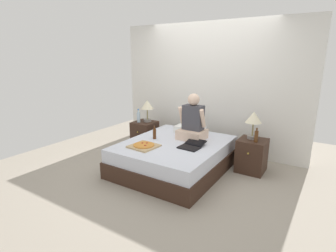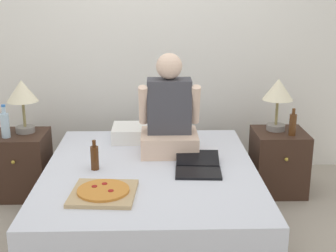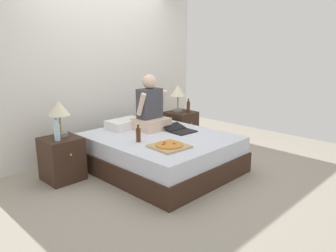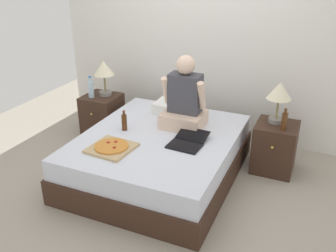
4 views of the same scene
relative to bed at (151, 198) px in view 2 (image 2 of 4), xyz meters
name	(u,v)px [view 2 (image 2 of 4)]	position (x,y,z in m)	size (l,w,h in m)	color
ground_plane	(151,227)	(0.00, 0.00, -0.24)	(5.86, 5.86, 0.00)	#9E9384
wall_back	(151,41)	(0.00, 1.30, 1.01)	(3.86, 0.12, 2.50)	silver
bed	(151,198)	(0.00, 0.00, 0.00)	(1.57, 1.87, 0.48)	#382319
nightstand_left	(22,164)	(-1.11, 0.63, 0.04)	(0.44, 0.47, 0.55)	#382319
lamp_on_left_nightstand	(22,95)	(-1.07, 0.68, 0.64)	(0.26, 0.26, 0.45)	gray
water_bottle	(5,124)	(-1.19, 0.54, 0.42)	(0.07, 0.07, 0.28)	silver
nightstand_right	(278,162)	(1.11, 0.63, 0.04)	(0.44, 0.47, 0.55)	#382319
lamp_on_right_nightstand	(278,93)	(1.08, 0.68, 0.64)	(0.26, 0.26, 0.45)	gray
beer_bottle	(293,124)	(1.18, 0.53, 0.41)	(0.06, 0.06, 0.23)	#512D14
pillow	(143,133)	(-0.07, 0.66, 0.30)	(0.52, 0.34, 0.12)	white
person_seated	(169,117)	(0.15, 0.35, 0.53)	(0.47, 0.40, 0.78)	beige
laptop	(198,168)	(0.34, -0.06, 0.26)	(0.34, 0.43, 0.07)	black
pizza_box	(103,192)	(-0.29, -0.46, 0.26)	(0.43, 0.43, 0.05)	tan
beer_bottle_on_bed	(95,157)	(-0.40, -0.02, 0.33)	(0.06, 0.06, 0.22)	#4C2811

